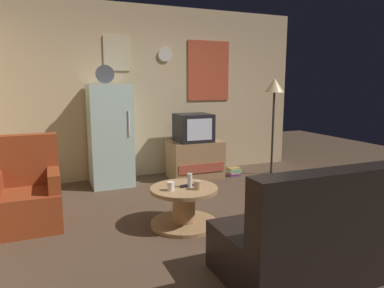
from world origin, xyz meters
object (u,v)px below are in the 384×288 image
at_px(couch, 328,236).
at_px(mug_ceramic_white, 171,186).
at_px(armchair, 27,195).
at_px(book_stack, 234,172).
at_px(fridge, 110,135).
at_px(standing_lamp, 274,93).
at_px(remote_control, 187,186).
at_px(crt_tv, 193,128).
at_px(wine_glass, 190,180).
at_px(mug_ceramic_tan, 197,185).
at_px(tv_stand, 195,159).
at_px(coffee_table, 184,206).

bearing_deg(couch, mug_ceramic_white, 124.25).
height_order(armchair, book_stack, armchair).
bearing_deg(armchair, fridge, 48.26).
height_order(standing_lamp, remote_control, standing_lamp).
xyz_separation_m(crt_tv, wine_glass, (-0.78, -1.77, -0.32)).
bearing_deg(armchair, standing_lamp, 12.20).
bearing_deg(wine_glass, mug_ceramic_tan, -67.64).
xyz_separation_m(wine_glass, book_stack, (1.45, 1.62, -0.43)).
bearing_deg(mug_ceramic_tan, standing_lamp, 37.59).
relative_size(tv_stand, remote_control, 5.60).
bearing_deg(coffee_table, tv_stand, 63.56).
xyz_separation_m(fridge, tv_stand, (1.32, -0.12, -0.46)).
relative_size(coffee_table, wine_glass, 4.80).
bearing_deg(mug_ceramic_tan, mug_ceramic_white, 165.25).
bearing_deg(mug_ceramic_white, wine_glass, 8.66).
height_order(crt_tv, book_stack, crt_tv).
relative_size(tv_stand, crt_tv, 1.56).
relative_size(wine_glass, couch, 0.09).
distance_m(fridge, mug_ceramic_tan, 2.09).
distance_m(mug_ceramic_tan, couch, 1.37).
distance_m(fridge, couch, 3.45).
relative_size(standing_lamp, coffee_table, 2.21).
bearing_deg(fridge, mug_ceramic_white, -81.65).
height_order(tv_stand, armchair, armchair).
bearing_deg(mug_ceramic_tan, wine_glass, 112.36).
relative_size(tv_stand, wine_glass, 5.60).
height_order(coffee_table, mug_ceramic_tan, mug_ceramic_tan).
distance_m(tv_stand, book_stack, 0.69).
height_order(mug_ceramic_white, book_stack, mug_ceramic_white).
bearing_deg(fridge, couch, -70.17).
height_order(mug_ceramic_white, mug_ceramic_tan, same).
distance_m(fridge, coffee_table, 2.01).
bearing_deg(mug_ceramic_tan, book_stack, 50.95).
relative_size(crt_tv, book_stack, 2.64).
bearing_deg(coffee_table, wine_glass, -13.80).
relative_size(mug_ceramic_white, couch, 0.05).
xyz_separation_m(tv_stand, couch, (-0.17, -3.10, 0.02)).
relative_size(fridge, remote_control, 11.80).
distance_m(fridge, standing_lamp, 2.68).
distance_m(standing_lamp, armchair, 3.90).
distance_m(wine_glass, remote_control, 0.07).
relative_size(armchair, book_stack, 4.70).
bearing_deg(crt_tv, mug_ceramic_white, -119.16).
bearing_deg(armchair, couch, -41.16).
bearing_deg(armchair, coffee_table, -22.43).
height_order(wine_glass, couch, couch).
xyz_separation_m(coffee_table, armchair, (-1.55, 0.64, 0.13)).
bearing_deg(armchair, tv_stand, 24.73).
bearing_deg(coffee_table, standing_lamp, 34.03).
distance_m(coffee_table, remote_control, 0.23).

